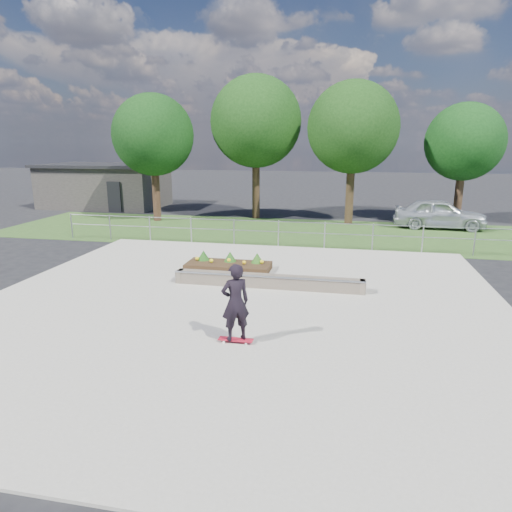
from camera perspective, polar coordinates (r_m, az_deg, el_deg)
The scene contains 13 objects.
ground at distance 13.00m, azimuth -2.17°, elevation -6.26°, with size 120.00×120.00×0.00m, color black.
grass_verge at distance 23.46m, azimuth 4.08°, elevation 3.01°, with size 30.00×8.00×0.02m, color #29461C.
concrete_slab at distance 12.99m, azimuth -2.18°, elevation -6.13°, with size 15.00×15.00×0.06m, color #9B9689.
fence at distance 19.91m, azimuth 2.83°, elevation 3.25°, with size 20.06×0.06×1.20m.
building at distance 34.41m, azimuth -18.30°, elevation 8.41°, with size 8.40×5.40×3.00m.
tree_far_left at distance 27.12m, azimuth -12.74°, elevation 14.50°, with size 4.55×4.55×7.15m.
tree_mid_left at distance 27.39m, azimuth -0.00°, elevation 16.40°, with size 5.25×5.25×8.25m.
tree_mid_right at distance 25.85m, azimuth 12.03°, elevation 15.41°, with size 4.90×4.90×7.70m.
tree_far_right at distance 28.02m, azimuth 24.60°, elevation 12.80°, with size 4.20×4.20×6.60m.
grind_ledge at distance 14.35m, azimuth 1.49°, elevation -3.15°, with size 6.00×0.44×0.43m.
planter_bed at distance 16.36m, azimuth -3.43°, elevation -1.06°, with size 3.00×1.20×0.61m.
skateboarder at distance 10.26m, azimuth -2.60°, elevation -5.82°, with size 0.80×0.70×1.87m.
parked_car at distance 26.20m, azimuth 21.96°, elevation 4.93°, with size 1.88×4.67×1.59m, color #B6BBC1.
Camera 1 is at (2.87, -11.84, 4.53)m, focal length 32.00 mm.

